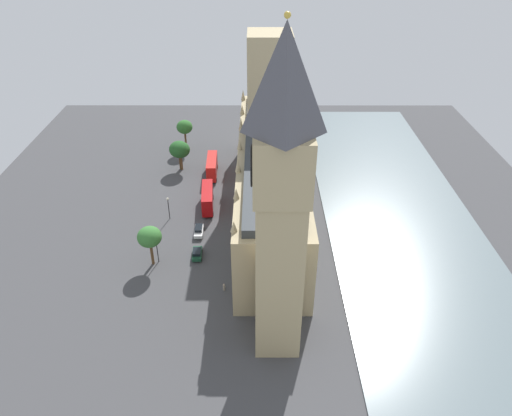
{
  "coord_description": "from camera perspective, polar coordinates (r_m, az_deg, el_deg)",
  "views": [
    {
      "loc": [
        0.88,
        94.2,
        60.84
      ],
      "look_at": [
        1.0,
        13.98,
        9.49
      ],
      "focal_mm": 33.31,
      "sensor_mm": 36.0,
      "label": 1
    }
  ],
  "objects": [
    {
      "name": "ground_plane",
      "position": [
        112.14,
        0.52,
        -0.23
      ],
      "size": [
        138.8,
        138.8,
        0.0
      ],
      "primitive_type": "plane",
      "color": "#424244"
    },
    {
      "name": "car_dark_green_midblock",
      "position": [
        97.92,
        -7.09,
        -5.42
      ],
      "size": [
        2.14,
        4.37,
        1.74
      ],
      "rotation": [
        0.0,
        0.0,
        3.19
      ],
      "color": "#19472D",
      "rests_on": "ground"
    },
    {
      "name": "plane_tree_corner",
      "position": [
        94.29,
        -12.67,
        -3.43
      ],
      "size": [
        4.77,
        4.77,
        8.67
      ],
      "color": "brown",
      "rests_on": "ground"
    },
    {
      "name": "double_decker_bus_near_tower",
      "position": [
        112.37,
        -5.85,
        1.24
      ],
      "size": [
        3.31,
        10.66,
        4.75
      ],
      "rotation": [
        0.0,
        0.0,
        3.22
      ],
      "color": "#B20C0F",
      "rests_on": "ground"
    },
    {
      "name": "car_white_kerbside",
      "position": [
        104.41,
        -6.88,
        -2.69
      ],
      "size": [
        2.0,
        4.78,
        1.74
      ],
      "rotation": [
        0.0,
        0.0,
        0.02
      ],
      "color": "silver",
      "rests_on": "ground"
    },
    {
      "name": "parliament_building",
      "position": [
        108.91,
        1.59,
        5.04
      ],
      "size": [
        14.16,
        68.8,
        37.69
      ],
      "color": "tan",
      "rests_on": "ground"
    },
    {
      "name": "double_decker_bus_trailing",
      "position": [
        126.29,
        -5.31,
        5.03
      ],
      "size": [
        2.93,
        10.58,
        4.75
      ],
      "rotation": [
        0.0,
        0.0,
        0.03
      ],
      "color": "red",
      "rests_on": "ground"
    },
    {
      "name": "river_thames",
      "position": [
        116.76,
        16.36,
        -0.19
      ],
      "size": [
        33.94,
        124.92,
        0.25
      ],
      "primitive_type": "cube",
      "color": "slate",
      "rests_on": "ground"
    },
    {
      "name": "plane_tree_leading",
      "position": [
        128.62,
        -9.07,
        6.91
      ],
      "size": [
        5.08,
        5.08,
        8.09
      ],
      "color": "brown",
      "rests_on": "ground"
    },
    {
      "name": "plane_tree_under_trees",
      "position": [
        139.5,
        -8.58,
        9.57
      ],
      "size": [
        4.57,
        4.57,
        9.08
      ],
      "color": "brown",
      "rests_on": "ground"
    },
    {
      "name": "clock_tower",
      "position": [
        64.33,
        3.01,
        0.29
      ],
      "size": [
        7.93,
        7.93,
        51.23
      ],
      "color": "tan",
      "rests_on": "ground"
    },
    {
      "name": "street_lamp_slot_10",
      "position": [
        95.78,
        -11.89,
        -4.19
      ],
      "size": [
        0.56,
        0.56,
        6.57
      ],
      "color": "black",
      "rests_on": "ground"
    },
    {
      "name": "plane_tree_far_end",
      "position": [
        129.0,
        -9.23,
        6.96
      ],
      "size": [
        5.23,
        5.23,
        8.12
      ],
      "color": "brown",
      "rests_on": "ground"
    },
    {
      "name": "pedestrian_opposite_hall",
      "position": [
        89.9,
        -3.87,
        -9.48
      ],
      "size": [
        0.59,
        0.64,
        1.51
      ],
      "rotation": [
        0.0,
        0.0,
        2.58
      ],
      "color": "gray",
      "rests_on": "ground"
    },
    {
      "name": "street_lamp_by_river_gate",
      "position": [
        108.74,
        -10.5,
        0.48
      ],
      "size": [
        0.56,
        0.56,
        5.59
      ],
      "color": "black",
      "rests_on": "ground"
    }
  ]
}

